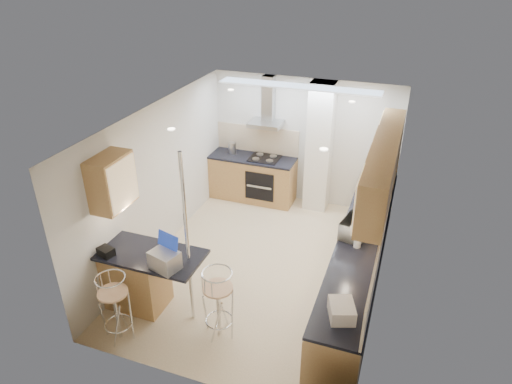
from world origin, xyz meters
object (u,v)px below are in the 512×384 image
(microwave, at_px, (356,228))
(bar_stool_near, at_px, (116,308))
(laptop, at_px, (165,260))
(bar_stool_end, at_px, (218,304))
(bread_bin, at_px, (342,311))

(microwave, bearing_deg, bar_stool_near, 139.63)
(laptop, bearing_deg, bar_stool_end, 20.93)
(laptop, distance_m, bread_bin, 2.27)
(laptop, relative_size, bar_stool_near, 0.36)
(bar_stool_near, height_order, bread_bin, bread_bin)
(bar_stool_near, relative_size, bread_bin, 2.91)
(microwave, bearing_deg, laptop, 138.93)
(laptop, height_order, bar_stool_end, laptop)
(laptop, xyz_separation_m, bar_stool_near, (-0.52, -0.44, -0.57))
(microwave, relative_size, laptop, 1.39)
(bar_stool_near, bearing_deg, bar_stool_end, 34.55)
(bar_stool_end, bearing_deg, microwave, -12.40)
(laptop, bearing_deg, microwave, 52.49)
(microwave, height_order, bar_stool_near, microwave)
(microwave, xyz_separation_m, bar_stool_near, (-2.67, -2.04, -0.56))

